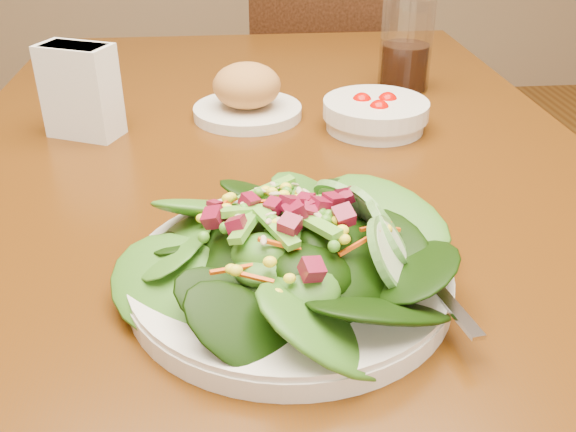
# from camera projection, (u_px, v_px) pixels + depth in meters

# --- Properties ---
(dining_table) EXTENTS (0.90, 1.40, 0.75)m
(dining_table) POSITION_uv_depth(u_px,v_px,m) (273.00, 227.00, 0.91)
(dining_table) COLOR #422209
(dining_table) RESTS_ON ground_plane
(chair_far) EXTENTS (0.47, 0.47, 0.84)m
(chair_far) POSITION_uv_depth(u_px,v_px,m) (325.00, 119.00, 1.84)
(chair_far) COLOR #462111
(chair_far) RESTS_ON ground_plane
(salad_plate) EXTENTS (0.30, 0.30, 0.09)m
(salad_plate) POSITION_uv_depth(u_px,v_px,m) (301.00, 257.00, 0.59)
(salad_plate) COLOR white
(salad_plate) RESTS_ON dining_table
(bread_plate) EXTENTS (0.17, 0.17, 0.09)m
(bread_plate) POSITION_uv_depth(u_px,v_px,m) (247.00, 95.00, 0.99)
(bread_plate) COLOR white
(bread_plate) RESTS_ON dining_table
(tomato_bowl) EXTENTS (0.16, 0.16, 0.05)m
(tomato_bowl) POSITION_uv_depth(u_px,v_px,m) (375.00, 114.00, 0.95)
(tomato_bowl) COLOR white
(tomato_bowl) RESTS_ON dining_table
(drinking_glass) EXTENTS (0.09, 0.09, 0.15)m
(drinking_glass) POSITION_uv_depth(u_px,v_px,m) (406.00, 51.00, 1.09)
(drinking_glass) COLOR silver
(drinking_glass) RESTS_ON dining_table
(napkin_holder) EXTENTS (0.12, 0.09, 0.13)m
(napkin_holder) POSITION_uv_depth(u_px,v_px,m) (80.00, 89.00, 0.91)
(napkin_holder) COLOR white
(napkin_holder) RESTS_ON dining_table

